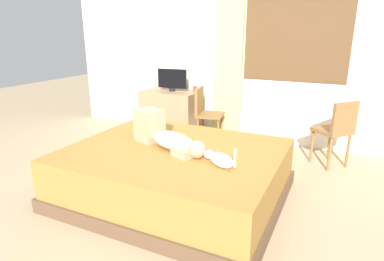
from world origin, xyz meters
The scene contains 11 objects.
ground_plane centered at (0.00, 0.00, 0.00)m, with size 16.00×16.00×0.00m, color tan.
back_wall_with_window centered at (0.02, 2.40, 1.46)m, with size 6.40×0.14×2.90m.
bed centered at (-0.12, 0.19, 0.26)m, with size 2.14×1.76×0.53m.
person_lying centered at (-0.22, 0.22, 0.64)m, with size 0.92×0.53×0.34m.
cat centered at (0.45, -0.03, 0.60)m, with size 0.34×0.20×0.21m.
desk centered at (-1.17, 2.01, 0.37)m, with size 0.90×0.56×0.74m.
tv_monitor centered at (-1.14, 2.01, 0.92)m, with size 0.48×0.10×0.35m.
cup centered at (-0.79, 2.12, 0.78)m, with size 0.07×0.07×0.09m, color #B23D38.
chair_by_desk centered at (-0.50, 1.86, 0.51)m, with size 0.44×0.44×0.86m.
chair_spare centered at (1.32, 1.74, 0.51)m, with size 0.54×0.54×0.86m.
curtain_left centered at (-0.31, 2.29, 1.34)m, with size 0.44×0.06×2.67m, color #ADCC75.
Camera 1 is at (1.36, -2.49, 1.67)m, focal length 30.36 mm.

